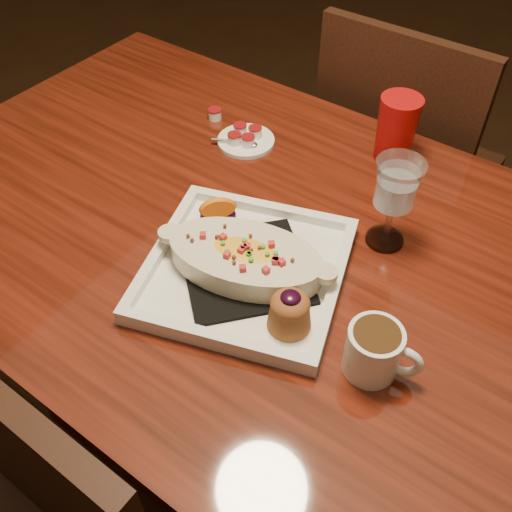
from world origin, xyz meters
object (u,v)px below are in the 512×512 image
Objects in this scene: goblet at (396,189)px; red_tumbler at (396,130)px; chair_far at (399,168)px; saucer at (245,139)px; plate at (248,265)px; coffee_mug at (375,350)px; table at (265,273)px.

goblet reaches higher than red_tumbler.
saucer is at bearing 64.73° from chair_far.
plate is 3.30× the size of saucer.
chair_far is at bearing 64.73° from saucer.
saucer is (-0.38, 0.09, -0.11)m from goblet.
saucer is at bearing 109.20° from plate.
coffee_mug is 0.65× the size of goblet.
red_tumbler is at bearing 104.31° from chair_far.
plate is 0.38m from saucer.
chair_far is 2.32× the size of plate.
red_tumbler is at bearing 66.07° from plate.
chair_far is 0.78m from plate.
red_tumbler is (-0.10, 0.22, -0.05)m from goblet.
table is 8.86× the size of goblet.
chair_far is 0.53m from saucer.
goblet reaches higher than table.
goblet reaches higher than coffee_mug.
saucer is (-0.20, 0.20, 0.11)m from table.
plate is at bearing 92.49° from chair_far.
plate is (0.03, -0.10, 0.13)m from table.
goblet is (0.14, 0.21, 0.09)m from plate.
table is 12.37× the size of saucer.
table is 0.34m from coffee_mug.
plate is at bearing -71.91° from table.
plate and coffee_mug have the same top height.
saucer is at bearing -153.95° from red_tumbler.
chair_far is at bearing 97.68° from coffee_mug.
chair_far is 6.75× the size of red_tumbler.
coffee_mug is 0.28m from goblet.
saucer is 0.31m from red_tumbler.
red_tumbler reaches higher than table.
plate reaches higher than table.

